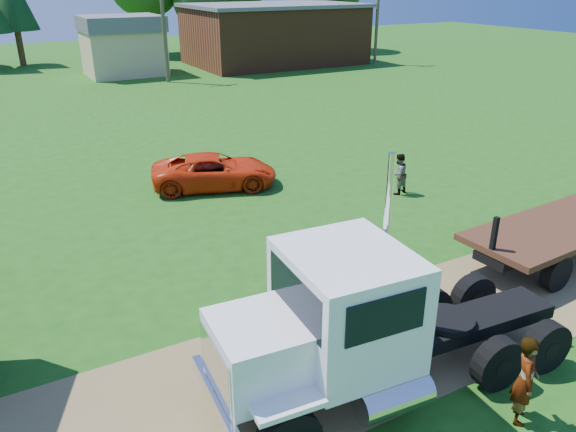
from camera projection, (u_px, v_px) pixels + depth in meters
ground at (393, 335)px, 12.98m from camera, size 140.00×140.00×0.00m
dirt_track at (393, 335)px, 12.97m from camera, size 120.00×4.20×0.01m
white_semi_tractor at (350, 326)px, 10.53m from camera, size 7.86×3.09×4.68m
orange_pickup at (215, 171)px, 21.78m from camera, size 5.24×3.64×1.33m
spectator_a at (525, 380)px, 10.19m from camera, size 0.77×0.76×1.79m
spectator_b at (399, 174)px, 21.09m from camera, size 0.87×0.74×1.57m
brick_building at (274, 34)px, 52.08m from camera, size 15.40×10.40×5.30m
tan_shed at (123, 45)px, 45.91m from camera, size 6.20×5.40×4.70m
utility_poles at (163, 18)px, 41.89m from camera, size 42.20×0.28×9.00m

